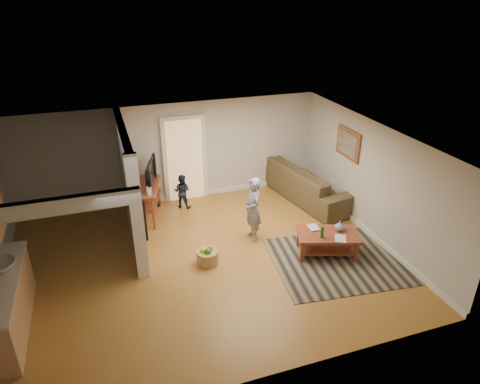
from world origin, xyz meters
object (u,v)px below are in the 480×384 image
at_px(speaker_left, 144,221).
at_px(toy_basket, 207,256).
at_px(sofa, 307,197).
at_px(speaker_right, 155,188).
at_px(child, 252,238).
at_px(toddler, 183,207).
at_px(tv_console, 148,189).
at_px(coffee_table, 328,238).

distance_m(speaker_left, toy_basket, 1.69).
bearing_deg(sofa, speaker_right, 68.80).
bearing_deg(child, toddler, -149.73).
distance_m(child, toddler, 2.25).
height_order(sofa, tv_console, tv_console).
height_order(speaker_right, toddler, speaker_right).
distance_m(tv_console, speaker_left, 1.06).
xyz_separation_m(sofa, coffee_table, (-0.81, -2.48, 0.37)).
relative_size(sofa, child, 2.06).
xyz_separation_m(tv_console, child, (1.97, -1.66, -0.75)).
bearing_deg(speaker_right, coffee_table, -65.00).
bearing_deg(child, toy_basket, -63.13).
bearing_deg(child, speaker_right, -141.22).
bearing_deg(toddler, sofa, -159.64).
height_order(coffee_table, speaker_left, speaker_left).
xyz_separation_m(speaker_left, toddler, (1.09, 1.27, -0.48)).
distance_m(tv_console, toddler, 1.15).
height_order(speaker_left, child, speaker_left).
relative_size(speaker_right, toy_basket, 2.33).
relative_size(tv_console, toy_basket, 3.23).
distance_m(sofa, toddler, 3.25).
distance_m(coffee_table, child, 1.67).
bearing_deg(speaker_right, child, -69.19).
xyz_separation_m(coffee_table, toddler, (-2.40, 2.98, -0.37)).
bearing_deg(toy_basket, speaker_left, 129.76).
distance_m(speaker_right, toy_basket, 2.86).
distance_m(sofa, child, 2.52).
bearing_deg(sofa, speaker_left, 89.76).
relative_size(sofa, toddler, 3.37).
distance_m(coffee_table, toy_basket, 2.48).
relative_size(sofa, tv_console, 2.10).
xyz_separation_m(tv_console, toy_basket, (0.80, -2.26, -0.59)).
relative_size(coffee_table, toy_basket, 3.19).
bearing_deg(sofa, toy_basket, 111.83).
bearing_deg(speaker_left, toy_basket, -59.62).
bearing_deg(speaker_left, sofa, 0.70).
xyz_separation_m(coffee_table, tv_console, (-3.23, 2.70, 0.38)).
bearing_deg(coffee_table, child, 140.37).
height_order(coffee_table, tv_console, tv_console).
bearing_deg(speaker_left, speaker_right, 63.11).
bearing_deg(child, tv_console, -130.35).
distance_m(sofa, toy_basket, 3.83).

